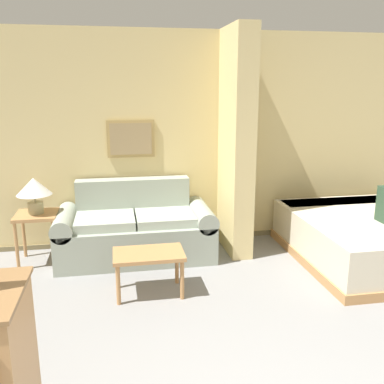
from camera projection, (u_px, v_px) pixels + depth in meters
wall_back at (188, 140)px, 5.33m from camera, size 7.73×0.16×2.60m
wall_partition_pillar at (236, 143)px, 4.98m from camera, size 0.24×0.78×2.60m
couch at (135, 230)px, 4.98m from camera, size 1.80×0.84×0.87m
coffee_table at (149, 258)px, 4.05m from camera, size 0.67×0.42×0.42m
side_table at (37, 222)px, 4.76m from camera, size 0.45×0.45×0.58m
table_lamp at (34, 189)px, 4.67m from camera, size 0.38×0.38×0.40m
bed at (373, 237)px, 4.92m from camera, size 1.78×1.91×0.51m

